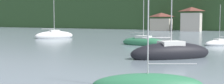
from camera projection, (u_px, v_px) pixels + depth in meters
wooded_hillside at (195, 14)px, 118.91m from camera, size 352.00×45.48×35.51m
shore_building_west at (161, 22)px, 92.82m from camera, size 6.99×4.12×5.96m
shore_building_westcentral at (191, 19)px, 87.95m from camera, size 6.24×3.98×7.61m
sailboat_far_3 at (143, 42)px, 38.79m from camera, size 6.95×3.12×9.01m
sailboat_mid_4 at (171, 53)px, 25.58m from camera, size 7.26×7.21×9.15m
sailboat_far_5 at (219, 43)px, 38.87m from camera, size 4.24×4.98×5.96m
sailboat_far_7 at (54, 36)px, 54.41m from camera, size 5.72×7.73×8.60m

